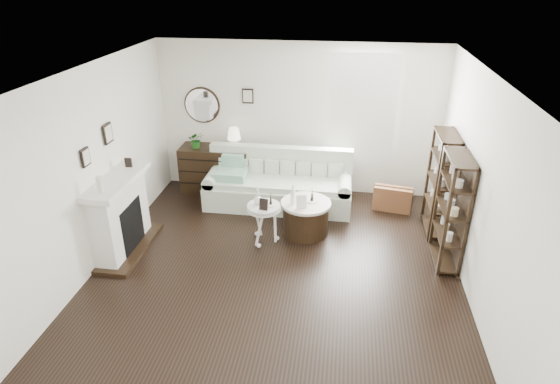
# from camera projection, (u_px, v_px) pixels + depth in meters

# --- Properties ---
(room) EXTENTS (5.50, 5.50, 5.50)m
(room) POSITION_uv_depth(u_px,v_px,m) (341.00, 108.00, 8.06)
(room) COLOR black
(room) RESTS_ON ground
(fireplace) EXTENTS (0.50, 1.40, 1.84)m
(fireplace) POSITION_uv_depth(u_px,v_px,m) (121.00, 217.00, 6.77)
(fireplace) COLOR white
(fireplace) RESTS_ON ground
(shelf_unit_far) EXTENTS (0.30, 0.80, 1.60)m
(shelf_unit_far) POSITION_uv_depth(u_px,v_px,m) (440.00, 183.00, 7.18)
(shelf_unit_far) COLOR black
(shelf_unit_far) RESTS_ON ground
(shelf_unit_near) EXTENTS (0.30, 0.80, 1.60)m
(shelf_unit_near) POSITION_uv_depth(u_px,v_px,m) (451.00, 211.00, 6.38)
(shelf_unit_near) COLOR black
(shelf_unit_near) RESTS_ON ground
(sofa) EXTENTS (2.52, 0.87, 0.98)m
(sofa) POSITION_uv_depth(u_px,v_px,m) (279.00, 187.00, 8.19)
(sofa) COLOR #B5C1AD
(sofa) RESTS_ON ground
(quilt) EXTENTS (0.56, 0.46, 0.14)m
(quilt) POSITION_uv_depth(u_px,v_px,m) (231.00, 174.00, 8.07)
(quilt) COLOR #258857
(quilt) RESTS_ON sofa
(suitcase) EXTENTS (0.67, 0.33, 0.43)m
(suitcase) POSITION_uv_depth(u_px,v_px,m) (392.00, 199.00, 8.01)
(suitcase) COLOR brown
(suitcase) RESTS_ON ground
(dresser) EXTENTS (1.27, 0.54, 0.85)m
(dresser) POSITION_uv_depth(u_px,v_px,m) (216.00, 169.00, 8.65)
(dresser) COLOR black
(dresser) RESTS_ON ground
(table_lamp) EXTENTS (0.30, 0.30, 0.39)m
(table_lamp) POSITION_uv_depth(u_px,v_px,m) (234.00, 138.00, 8.33)
(table_lamp) COLOR white
(table_lamp) RESTS_ON dresser
(potted_plant) EXTENTS (0.34, 0.32, 0.31)m
(potted_plant) POSITION_uv_depth(u_px,v_px,m) (196.00, 140.00, 8.39)
(potted_plant) COLOR #1A5317
(potted_plant) RESTS_ON dresser
(drum_table) EXTENTS (0.78, 0.78, 0.54)m
(drum_table) POSITION_uv_depth(u_px,v_px,m) (306.00, 217.00, 7.31)
(drum_table) COLOR black
(drum_table) RESTS_ON ground
(pedestal_table) EXTENTS (0.51, 0.51, 0.62)m
(pedestal_table) POSITION_uv_depth(u_px,v_px,m) (264.00, 209.00, 6.95)
(pedestal_table) COLOR white
(pedestal_table) RESTS_ON ground
(eiffel_drum) EXTENTS (0.14, 0.14, 0.20)m
(eiffel_drum) POSITION_uv_depth(u_px,v_px,m) (312.00, 195.00, 7.18)
(eiffel_drum) COLOR black
(eiffel_drum) RESTS_ON drum_table
(bottle_drum) EXTENTS (0.08, 0.08, 0.32)m
(bottle_drum) POSITION_uv_depth(u_px,v_px,m) (293.00, 194.00, 7.07)
(bottle_drum) COLOR silver
(bottle_drum) RESTS_ON drum_table
(card_frame_drum) EXTENTS (0.16, 0.09, 0.20)m
(card_frame_drum) POSITION_uv_depth(u_px,v_px,m) (301.00, 202.00, 6.98)
(card_frame_drum) COLOR white
(card_frame_drum) RESTS_ON drum_table
(eiffel_ped) EXTENTS (0.10, 0.10, 0.17)m
(eiffel_ped) POSITION_uv_depth(u_px,v_px,m) (271.00, 200.00, 6.91)
(eiffel_ped) COLOR black
(eiffel_ped) RESTS_ON pedestal_table
(flask_ped) EXTENTS (0.13, 0.13, 0.25)m
(flask_ped) POSITION_uv_depth(u_px,v_px,m) (258.00, 197.00, 6.90)
(flask_ped) COLOR silver
(flask_ped) RESTS_ON pedestal_table
(card_frame_ped) EXTENTS (0.14, 0.07, 0.17)m
(card_frame_ped) POSITION_uv_depth(u_px,v_px,m) (264.00, 204.00, 6.77)
(card_frame_ped) COLOR black
(card_frame_ped) RESTS_ON pedestal_table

